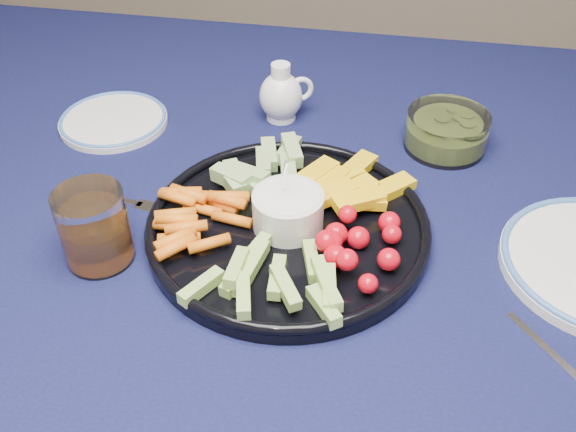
% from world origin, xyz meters
% --- Properties ---
extents(dining_table, '(1.67, 1.07, 0.75)m').
position_xyz_m(dining_table, '(0.00, 0.00, 0.66)').
color(dining_table, '#482C18').
rests_on(dining_table, ground).
extents(crudite_platter, '(0.37, 0.37, 0.12)m').
position_xyz_m(crudite_platter, '(0.04, -0.10, 0.77)').
color(crudite_platter, black).
rests_on(crudite_platter, dining_table).
extents(creamer_pitcher, '(0.09, 0.07, 0.10)m').
position_xyz_m(creamer_pitcher, '(-0.02, 0.18, 0.79)').
color(creamer_pitcher, white).
rests_on(creamer_pitcher, dining_table).
extents(pickle_bowl, '(0.12, 0.12, 0.06)m').
position_xyz_m(pickle_bowl, '(0.24, 0.14, 0.77)').
color(pickle_bowl, silver).
rests_on(pickle_bowl, dining_table).
extents(juice_tumbler, '(0.08, 0.08, 0.10)m').
position_xyz_m(juice_tumbler, '(-0.18, -0.18, 0.79)').
color(juice_tumbler, silver).
rests_on(juice_tumbler, dining_table).
extents(fork_left, '(0.16, 0.04, 0.00)m').
position_xyz_m(fork_left, '(-0.21, -0.07, 0.75)').
color(fork_left, white).
rests_on(fork_left, dining_table).
extents(fork_right, '(0.10, 0.12, 0.00)m').
position_xyz_m(fork_right, '(0.37, -0.25, 0.75)').
color(fork_right, white).
rests_on(fork_right, dining_table).
extents(side_plate_extra, '(0.17, 0.17, 0.01)m').
position_xyz_m(side_plate_extra, '(-0.29, 0.11, 0.75)').
color(side_plate_extra, white).
rests_on(side_plate_extra, dining_table).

